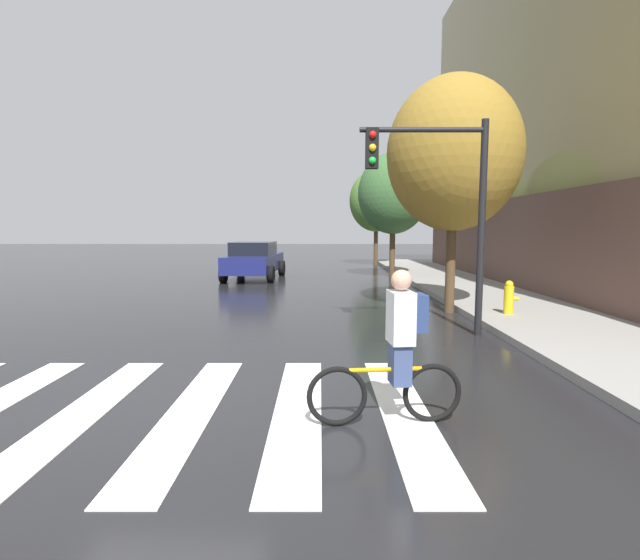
{
  "coord_description": "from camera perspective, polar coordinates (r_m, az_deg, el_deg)",
  "views": [
    {
      "loc": [
        2.0,
        -5.26,
        2.12
      ],
      "look_at": [
        2.02,
        2.11,
        1.31
      ],
      "focal_mm": 26.36,
      "sensor_mm": 36.0,
      "label": 1
    }
  ],
  "objects": [
    {
      "name": "sedan_mid",
      "position": [
        20.06,
        -8.12,
        2.45
      ],
      "size": [
        2.37,
        4.65,
        1.57
      ],
      "color": "navy",
      "rests_on": "ground"
    },
    {
      "name": "street_tree_mid",
      "position": [
        20.66,
        8.75,
        10.32
      ],
      "size": [
        3.01,
        3.01,
        5.35
      ],
      "color": "#4C3823",
      "rests_on": "ground"
    },
    {
      "name": "street_tree_far",
      "position": [
        27.62,
        6.73,
        9.53
      ],
      "size": [
        3.1,
        3.1,
        5.51
      ],
      "color": "#4C3823",
      "rests_on": "ground"
    },
    {
      "name": "cyclist",
      "position": [
        5.16,
        9.23,
        -8.15
      ],
      "size": [
        1.71,
        0.38,
        1.69
      ],
      "color": "black",
      "rests_on": "ground"
    },
    {
      "name": "ground_plane",
      "position": [
        6.02,
        -20.24,
        -14.79
      ],
      "size": [
        120.0,
        120.0,
        0.0
      ],
      "primitive_type": "plane",
      "color": "black"
    },
    {
      "name": "crosswalk_stripes",
      "position": [
        6.06,
        -21.35,
        -14.63
      ],
      "size": [
        6.75,
        3.88,
        0.01
      ],
      "color": "silver",
      "rests_on": "ground"
    },
    {
      "name": "street_tree_near",
      "position": [
        12.39,
        15.8,
        14.46
      ],
      "size": [
        3.28,
        3.28,
        5.83
      ],
      "color": "#4C3823",
      "rests_on": "ground"
    },
    {
      "name": "fire_hydrant",
      "position": [
        11.72,
        21.83,
        -1.99
      ],
      "size": [
        0.33,
        0.22,
        0.78
      ],
      "color": "gold",
      "rests_on": "sidewalk"
    },
    {
      "name": "traffic_light_near",
      "position": [
        9.53,
        14.25,
        10.52
      ],
      "size": [
        2.47,
        0.28,
        4.2
      ],
      "color": "black",
      "rests_on": "ground"
    }
  ]
}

